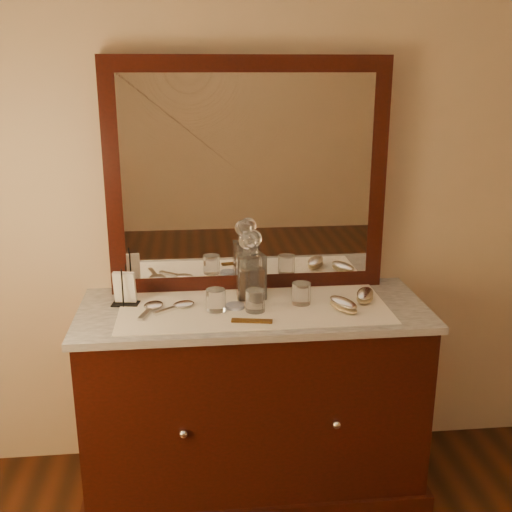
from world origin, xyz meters
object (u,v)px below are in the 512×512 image
at_px(brush_near, 343,305).
at_px(brush_far, 365,296).
at_px(napkin_rack, 125,290).
at_px(decanter_right, 253,272).
at_px(mirror_frame, 247,177).
at_px(hand_mirror_outer, 152,307).
at_px(hand_mirror_inner, 181,305).
at_px(pin_dish, 235,306).
at_px(decanter_left, 247,273).
at_px(comb, 252,321).
at_px(dresser_cabinet, 254,401).

distance_m(brush_near, brush_far, 0.15).
height_order(napkin_rack, brush_near, napkin_rack).
bearing_deg(napkin_rack, decanter_right, 1.53).
relative_size(mirror_frame, brush_near, 6.85).
relative_size(decanter_right, brush_near, 1.72).
distance_m(hand_mirror_outer, hand_mirror_inner, 0.12).
xyz_separation_m(brush_near, hand_mirror_outer, (-0.78, 0.09, -0.01)).
height_order(pin_dish, decanter_right, decanter_right).
bearing_deg(mirror_frame, hand_mirror_inner, -142.82).
bearing_deg(hand_mirror_inner, decanter_right, 14.02).
relative_size(decanter_left, brush_far, 1.71).
xyz_separation_m(pin_dish, napkin_rack, (-0.45, 0.09, 0.06)).
distance_m(comb, napkin_rack, 0.57).
xyz_separation_m(napkin_rack, decanter_left, (0.51, 0.01, 0.05)).
distance_m(mirror_frame, pin_dish, 0.56).
bearing_deg(brush_far, comb, -160.15).
height_order(comb, decanter_right, decanter_right).
xyz_separation_m(decanter_right, brush_near, (0.35, -0.18, -0.09)).
relative_size(napkin_rack, brush_near, 0.95).
bearing_deg(decanter_right, brush_far, -9.93).
bearing_deg(hand_mirror_inner, pin_dish, -7.80).
bearing_deg(brush_near, decanter_right, 153.49).
bearing_deg(napkin_rack, dresser_cabinet, -8.59).
bearing_deg(hand_mirror_outer, hand_mirror_inner, 2.09).
xyz_separation_m(pin_dish, brush_far, (0.55, 0.03, 0.01)).
xyz_separation_m(dresser_cabinet, decanter_left, (-0.02, 0.09, 0.56)).
xyz_separation_m(brush_near, brush_far, (0.12, 0.09, -0.00)).
distance_m(pin_dish, hand_mirror_inner, 0.22).
bearing_deg(brush_far, hand_mirror_inner, 179.63).
bearing_deg(decanter_right, hand_mirror_inner, -165.98).
relative_size(comb, brush_near, 0.91).
xyz_separation_m(comb, hand_mirror_inner, (-0.28, 0.19, 0.00)).
distance_m(pin_dish, napkin_rack, 0.46).
relative_size(dresser_cabinet, napkin_rack, 8.41).
bearing_deg(comb, hand_mirror_outer, 166.03).
bearing_deg(brush_far, mirror_frame, 153.95).
relative_size(mirror_frame, hand_mirror_inner, 6.62).
relative_size(pin_dish, decanter_left, 0.27).
bearing_deg(comb, decanter_right, 93.97).
height_order(dresser_cabinet, mirror_frame, mirror_frame).
bearing_deg(dresser_cabinet, comb, -97.85).
height_order(pin_dish, brush_far, brush_far).
height_order(napkin_rack, decanter_left, decanter_left).
bearing_deg(decanter_right, dresser_cabinet, -94.85).
relative_size(comb, decanter_left, 0.55).
relative_size(dresser_cabinet, brush_far, 8.25).
xyz_separation_m(dresser_cabinet, hand_mirror_inner, (-0.30, 0.02, 0.45)).
bearing_deg(hand_mirror_inner, brush_near, -8.48).
xyz_separation_m(decanter_left, hand_mirror_outer, (-0.40, -0.08, -0.10)).
height_order(dresser_cabinet, napkin_rack, napkin_rack).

